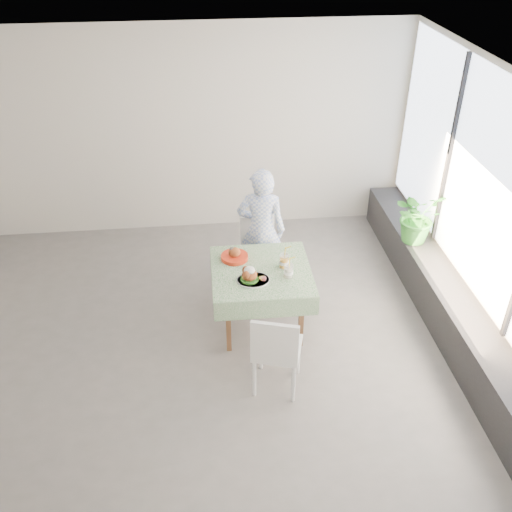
{
  "coord_description": "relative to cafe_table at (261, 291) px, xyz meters",
  "views": [
    {
      "loc": [
        0.17,
        -4.75,
        4.15
      ],
      "look_at": [
        0.71,
        0.22,
        0.89
      ],
      "focal_mm": 40.0,
      "sensor_mm": 36.0,
      "label": 1
    }
  ],
  "objects": [
    {
      "name": "floor",
      "position": [
        -0.76,
        -0.17,
        -0.46
      ],
      "size": [
        6.0,
        6.0,
        0.0
      ],
      "primitive_type": "plane",
      "color": "#5F5C5A",
      "rests_on": "ground"
    },
    {
      "name": "wall_back",
      "position": [
        -0.76,
        2.33,
        0.94
      ],
      "size": [
        6.0,
        0.02,
        2.8
      ],
      "primitive_type": "cube",
      "color": "beige",
      "rests_on": "ground"
    },
    {
      "name": "main_dish",
      "position": [
        -0.12,
        -0.19,
        0.34
      ],
      "size": [
        0.34,
        0.34,
        0.17
      ],
      "color": "white",
      "rests_on": "cafe_table"
    },
    {
      "name": "potted_plant",
      "position": [
        1.98,
        0.8,
        0.37
      ],
      "size": [
        0.71,
        0.66,
        0.66
      ],
      "primitive_type": "imported",
      "rotation": [
        0.0,
        0.0,
        0.28
      ],
      "color": "#34852C",
      "rests_on": "window_ledge"
    },
    {
      "name": "diner",
      "position": [
        0.09,
        0.75,
        0.32
      ],
      "size": [
        0.63,
        0.47,
        1.55
      ],
      "primitive_type": "imported",
      "rotation": [
        0.0,
        0.0,
        2.95
      ],
      "color": "#8DA4E1",
      "rests_on": "ground"
    },
    {
      "name": "juice_cup_lemonade",
      "position": [
        0.26,
        -0.15,
        0.35
      ],
      "size": [
        0.1,
        0.1,
        0.28
      ],
      "color": "white",
      "rests_on": "cafe_table"
    },
    {
      "name": "wall_right",
      "position": [
        2.24,
        -0.17,
        0.94
      ],
      "size": [
        0.02,
        5.0,
        2.8
      ],
      "primitive_type": "cube",
      "color": "beige",
      "rests_on": "ground"
    },
    {
      "name": "ceiling",
      "position": [
        -0.76,
        -0.17,
        2.34
      ],
      "size": [
        6.0,
        6.0,
        0.0
      ],
      "primitive_type": "plane",
      "rotation": [
        3.14,
        0.0,
        0.0
      ],
      "color": "white",
      "rests_on": "ground"
    },
    {
      "name": "cafe_table",
      "position": [
        0.0,
        0.0,
        0.0
      ],
      "size": [
        1.05,
        1.05,
        0.74
      ],
      "color": "brown",
      "rests_on": "ground"
    },
    {
      "name": "window_pane",
      "position": [
        2.21,
        -0.17,
        1.19
      ],
      "size": [
        0.01,
        4.8,
        2.18
      ],
      "primitive_type": "cube",
      "color": "#D1E0F9",
      "rests_on": "ground"
    },
    {
      "name": "second_dish",
      "position": [
        -0.26,
        0.24,
        0.32
      ],
      "size": [
        0.29,
        0.29,
        0.14
      ],
      "color": "red",
      "rests_on": "cafe_table"
    },
    {
      "name": "wall_front",
      "position": [
        -0.76,
        -2.67,
        0.94
      ],
      "size": [
        6.0,
        0.02,
        2.8
      ],
      "primitive_type": "cube",
      "color": "beige",
      "rests_on": "ground"
    },
    {
      "name": "window_ledge",
      "position": [
        2.04,
        -0.17,
        -0.21
      ],
      "size": [
        0.4,
        4.8,
        0.5
      ],
      "primitive_type": "cube",
      "color": "black",
      "rests_on": "ground"
    },
    {
      "name": "juice_cup_orange",
      "position": [
        0.25,
        0.03,
        0.35
      ],
      "size": [
        0.11,
        0.11,
        0.3
      ],
      "color": "white",
      "rests_on": "cafe_table"
    },
    {
      "name": "chair_far",
      "position": [
        0.08,
        0.78,
        -0.19
      ],
      "size": [
        0.45,
        0.45,
        0.87
      ],
      "color": "white",
      "rests_on": "ground"
    },
    {
      "name": "chair_near",
      "position": [
        0.04,
        -0.94,
        -0.17
      ],
      "size": [
        0.55,
        0.55,
        0.93
      ],
      "color": "white",
      "rests_on": "ground"
    }
  ]
}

